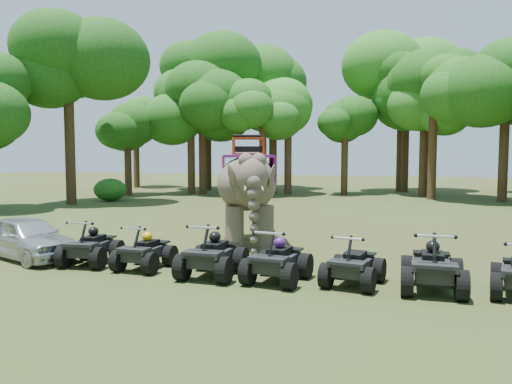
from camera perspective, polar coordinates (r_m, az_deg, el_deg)
ground at (r=14.02m, az=-1.42°, el=-8.14°), size 110.00×110.00×0.00m
elephant at (r=16.69m, az=-0.91°, el=0.26°), size 3.39×4.77×3.67m
parked_car at (r=15.93m, az=-24.67°, el=-4.74°), size 3.93×2.66×1.24m
atv_0 at (r=14.50m, az=-18.35°, el=-5.41°), size 1.42×1.82×1.26m
atv_1 at (r=13.57m, az=-12.61°, el=-6.10°), size 1.23×1.65×1.19m
atv_2 at (r=12.49m, az=-5.00°, el=-6.54°), size 1.37×1.85×1.36m
atv_3 at (r=11.96m, az=2.46°, el=-7.18°), size 1.48×1.89×1.29m
atv_4 at (r=11.87m, az=11.09°, el=-7.54°), size 1.45×1.82×1.21m
atv_5 at (r=11.80m, az=19.56°, el=-7.40°), size 1.36×1.86×1.37m
tree_0 at (r=36.99m, az=10.10°, el=4.78°), size 4.61×4.61×6.59m
tree_1 at (r=37.13m, az=18.60°, el=5.82°), size 5.71×5.71×8.15m
tree_2 at (r=34.81m, az=26.53°, el=6.50°), size 6.40×6.40×9.14m
tree_22 at (r=31.67m, az=-20.56°, el=7.38°), size 6.75×6.75×9.64m
tree_23 at (r=37.21m, az=-14.45°, el=5.01°), size 4.89×4.89×6.99m
tree_24 at (r=37.37m, az=-6.14°, el=6.54°), size 6.18×6.18×8.83m
tree_25 at (r=37.69m, az=2.01°, el=5.22°), size 4.96×4.96×7.08m
tree_27 at (r=36.90m, az=3.69°, el=6.06°), size 5.71×5.71×8.16m
tree_29 at (r=45.30m, az=-13.54°, el=5.40°), size 5.43×5.43×7.75m
tree_30 at (r=40.68m, az=16.71°, el=7.15°), size 7.11×7.11×10.16m
tree_31 at (r=34.79m, az=19.56°, el=6.21°), size 5.96×5.96×8.52m
tree_32 at (r=43.10m, az=1.92°, el=7.46°), size 7.41×7.41×10.59m
tree_34 at (r=35.41m, az=0.79°, el=5.71°), size 5.34×5.34×7.63m
tree_35 at (r=41.38m, az=16.25°, el=7.40°), size 7.40×7.40×10.58m
tree_36 at (r=38.12m, az=19.13°, el=6.80°), size 6.67×6.67×9.52m
tree_37 at (r=41.32m, az=-5.58°, el=7.77°), size 7.62×7.62×10.88m
tree_38 at (r=37.48m, az=-7.44°, el=6.20°), size 5.88×5.88×8.41m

